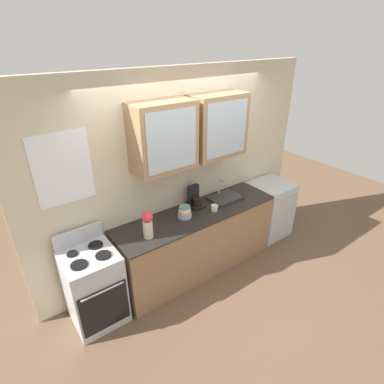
% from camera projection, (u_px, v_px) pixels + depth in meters
% --- Properties ---
extents(ground_plane, '(10.00, 10.00, 0.00)m').
position_uv_depth(ground_plane, '(197.00, 267.00, 4.38)').
color(ground_plane, brown).
extents(back_wall_unit, '(4.09, 0.47, 2.65)m').
position_uv_depth(back_wall_unit, '(183.00, 163.00, 3.91)').
color(back_wall_unit, beige).
rests_on(back_wall_unit, ground_plane).
extents(counter, '(2.26, 0.64, 0.90)m').
position_uv_depth(counter, '(197.00, 241.00, 4.18)').
color(counter, '#93704C').
rests_on(counter, ground_plane).
extents(stove_range, '(0.56, 0.62, 1.08)m').
position_uv_depth(stove_range, '(94.00, 287.00, 3.41)').
color(stove_range, silver).
rests_on(stove_range, ground_plane).
extents(sink_faucet, '(0.44, 0.32, 0.26)m').
position_uv_depth(sink_faucet, '(225.00, 197.00, 4.30)').
color(sink_faucet, '#2D2D30').
rests_on(sink_faucet, counter).
extents(bowl_stack, '(0.18, 0.18, 0.16)m').
position_uv_depth(bowl_stack, '(185.00, 212.00, 3.85)').
color(bowl_stack, '#8CB7E0').
rests_on(bowl_stack, counter).
extents(vase, '(0.13, 0.13, 0.33)m').
position_uv_depth(vase, '(148.00, 224.00, 3.41)').
color(vase, beige).
rests_on(vase, counter).
extents(cup_near_sink, '(0.12, 0.09, 0.08)m').
position_uv_depth(cup_near_sink, '(214.00, 208.00, 4.00)').
color(cup_near_sink, silver).
rests_on(cup_near_sink, counter).
extents(dishwasher, '(0.60, 0.62, 0.90)m').
position_uv_depth(dishwasher, '(269.00, 209.00, 4.94)').
color(dishwasher, silver).
rests_on(dishwasher, ground_plane).
extents(coffee_maker, '(0.17, 0.20, 0.29)m').
position_uv_depth(coffee_maker, '(195.00, 199.00, 4.08)').
color(coffee_maker, black).
rests_on(coffee_maker, counter).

